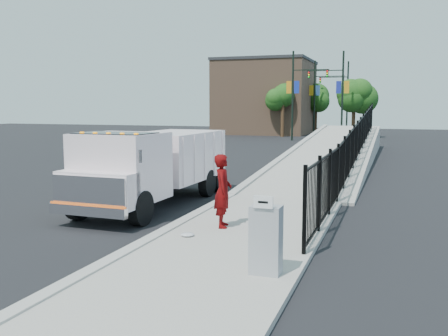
% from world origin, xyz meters
% --- Properties ---
extents(ground, '(120.00, 120.00, 0.00)m').
position_xyz_m(ground, '(0.00, 0.00, 0.00)').
color(ground, black).
rests_on(ground, ground).
extents(sidewalk, '(3.55, 12.00, 0.12)m').
position_xyz_m(sidewalk, '(1.93, -2.00, 0.06)').
color(sidewalk, '#9E998E').
rests_on(sidewalk, ground).
extents(curb, '(0.30, 12.00, 0.16)m').
position_xyz_m(curb, '(0.00, -2.00, 0.08)').
color(curb, '#ADAAA3').
rests_on(curb, ground).
extents(ramp, '(3.95, 24.06, 3.19)m').
position_xyz_m(ramp, '(2.12, 16.00, 0.00)').
color(ramp, '#9E998E').
rests_on(ramp, ground).
extents(iron_fence, '(0.10, 28.00, 1.80)m').
position_xyz_m(iron_fence, '(3.55, 12.00, 0.90)').
color(iron_fence, black).
rests_on(iron_fence, ground).
extents(truck, '(2.50, 7.19, 2.44)m').
position_xyz_m(truck, '(-1.96, 2.00, 1.37)').
color(truck, black).
rests_on(truck, ground).
extents(worker, '(0.62, 0.77, 1.84)m').
position_xyz_m(worker, '(1.21, -0.35, 1.04)').
color(worker, '#580506').
rests_on(worker, sidewalk).
extents(utility_cabinet, '(0.55, 0.40, 1.25)m').
position_xyz_m(utility_cabinet, '(3.10, -3.41, 0.75)').
color(utility_cabinet, gray).
rests_on(utility_cabinet, sidewalk).
extents(arrow_sign, '(0.35, 0.04, 0.22)m').
position_xyz_m(arrow_sign, '(3.10, -3.63, 1.48)').
color(arrow_sign, white).
rests_on(arrow_sign, utility_cabinet).
extents(debris, '(0.32, 0.32, 0.08)m').
position_xyz_m(debris, '(0.73, -1.48, 0.16)').
color(debris, silver).
rests_on(debris, sidewalk).
extents(light_pole_0, '(3.77, 0.22, 8.00)m').
position_xyz_m(light_pole_0, '(-3.38, 32.97, 4.36)').
color(light_pole_0, black).
rests_on(light_pole_0, ground).
extents(light_pole_1, '(3.78, 0.22, 8.00)m').
position_xyz_m(light_pole_1, '(0.26, 34.31, 4.36)').
color(light_pole_1, black).
rests_on(light_pole_1, ground).
extents(light_pole_2, '(3.78, 0.22, 8.00)m').
position_xyz_m(light_pole_2, '(-3.03, 43.36, 4.36)').
color(light_pole_2, black).
rests_on(light_pole_2, ground).
extents(light_pole_3, '(3.77, 0.22, 8.00)m').
position_xyz_m(light_pole_3, '(-0.30, 45.33, 4.36)').
color(light_pole_3, black).
rests_on(light_pole_3, ground).
extents(tree_0, '(2.37, 2.37, 5.19)m').
position_xyz_m(tree_0, '(-5.66, 37.87, 3.93)').
color(tree_0, '#382314').
rests_on(tree_0, ground).
extents(tree_1, '(2.72, 2.72, 5.36)m').
position_xyz_m(tree_1, '(1.29, 38.22, 3.95)').
color(tree_1, '#382314').
rests_on(tree_1, ground).
extents(tree_2, '(3.02, 3.02, 5.51)m').
position_xyz_m(tree_2, '(-3.67, 46.74, 3.96)').
color(tree_2, '#382314').
rests_on(tree_2, ground).
extents(building, '(10.00, 10.00, 8.00)m').
position_xyz_m(building, '(-9.00, 44.00, 4.00)').
color(building, '#8C664C').
rests_on(building, ground).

